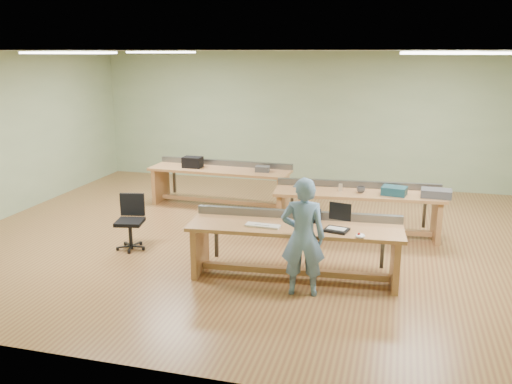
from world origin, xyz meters
TOP-DOWN VIEW (x-y plane):
  - floor at (0.00, 0.00)m, footprint 10.00×10.00m
  - ceiling at (0.00, 0.00)m, footprint 10.00×10.00m
  - wall_back at (0.00, 4.00)m, footprint 10.00×0.04m
  - wall_front at (0.00, -4.00)m, footprint 10.00×0.04m
  - wall_left at (-5.00, 0.00)m, footprint 0.04×8.00m
  - fluor_panels at (0.00, 0.00)m, footprint 6.20×3.50m
  - workbench_front at (0.69, -1.46)m, footprint 2.89×0.98m
  - workbench_mid at (1.35, 0.54)m, footprint 2.79×0.98m
  - workbench_back at (-1.42, 1.67)m, footprint 2.83×0.86m
  - person at (0.88, -1.94)m, footprint 0.60×0.44m
  - laptop_base at (1.25, -1.58)m, footprint 0.34×0.30m
  - laptop_screen at (1.28, -1.46)m, footprint 0.29×0.08m
  - keyboard at (0.29, -1.65)m, footprint 0.47×0.18m
  - trackball_mouse at (1.57, -1.77)m, footprint 0.15×0.16m
  - camera_bag at (0.87, -1.27)m, footprint 0.25×0.17m
  - task_chair at (-1.99, -1.00)m, footprint 0.54×0.54m
  - parts_bin_teal at (1.93, 0.48)m, footprint 0.42×0.35m
  - parts_bin_grey at (2.58, 0.51)m, footprint 0.48×0.33m
  - mug at (1.40, 0.48)m, footprint 0.14×0.14m
  - drinks_can at (1.07, 0.51)m, footprint 0.08×0.08m
  - storage_box_back at (-1.98, 1.63)m, footprint 0.37×0.27m
  - tray_back at (-0.54, 1.60)m, footprint 0.28×0.22m

SIDE VIEW (x-z plane):
  - floor at x=0.00m, z-range 0.00..0.00m
  - task_chair at x=-1.99m, z-range -0.11..0.73m
  - workbench_mid at x=1.35m, z-range 0.12..0.98m
  - workbench_back at x=-1.42m, z-range 0.12..0.98m
  - workbench_front at x=0.69m, z-range 0.13..0.99m
  - person at x=0.88m, z-range 0.00..1.52m
  - keyboard at x=0.29m, z-range 0.75..0.78m
  - laptop_base at x=1.25m, z-range 0.75..0.78m
  - trackball_mouse at x=1.57m, z-range 0.75..0.81m
  - mug at x=1.40m, z-range 0.75..0.86m
  - tray_back at x=-0.54m, z-range 0.75..0.86m
  - drinks_can at x=1.07m, z-range 0.75..0.87m
  - parts_bin_grey at x=2.58m, z-range 0.75..0.88m
  - parts_bin_teal at x=1.93m, z-range 0.75..0.88m
  - camera_bag at x=0.87m, z-range 0.75..0.92m
  - storage_box_back at x=-1.98m, z-range 0.75..0.96m
  - laptop_screen at x=1.28m, z-range 0.87..1.10m
  - wall_back at x=0.00m, z-range 0.00..3.00m
  - wall_front at x=0.00m, z-range 0.00..3.00m
  - wall_left at x=-5.00m, z-range 0.00..3.00m
  - fluor_panels at x=0.00m, z-range 2.96..2.99m
  - ceiling at x=0.00m, z-range 3.00..3.00m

